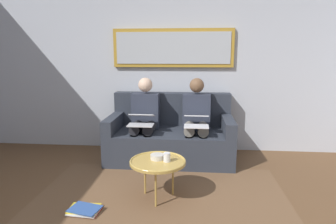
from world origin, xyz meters
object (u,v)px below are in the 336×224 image
Objects in this scene: coffee_table at (158,162)px; laptop_white at (196,120)px; cup at (167,157)px; person_right at (145,117)px; framed_mirror at (173,48)px; laptop_silver at (141,119)px; person_left at (196,118)px; couch at (171,136)px; bowl at (157,157)px; magazine_stack at (84,210)px.

coffee_table is 1.72× the size of laptop_white.
cup is 1.24m from person_right.
framed_mirror reaches higher than cup.
coffee_table is 0.99m from laptop_silver.
framed_mirror reaches higher than person_left.
coffee_table is (0.03, 1.61, -1.16)m from framed_mirror.
laptop_white is at bearing 116.86° from framed_mirror.
coffee_table is at bearing 88.51° from couch.
person_left reaches higher than coffee_table.
laptop_white is at bearing 138.46° from couch.
person_right is at bearing -19.20° from laptop_white.
framed_mirror reaches higher than person_right.
framed_mirror is at bearing -51.95° from person_left.
framed_mirror is 12.52× the size of bowl.
framed_mirror is 1.56× the size of person_right.
cup is (-0.09, 0.01, 0.06)m from coffee_table.
magazine_stack is (0.69, 1.94, -1.53)m from framed_mirror.
laptop_white is at bearing 90.00° from person_left.
coffee_table is 0.82m from magazine_stack.
laptop_white is 1.01× the size of laptop_silver.
laptop_white is at bearing 179.88° from laptop_silver.
cup is 0.12m from bowl.
coffee_table is 1.23m from person_left.
laptop_white is (-0.36, 0.32, 0.31)m from couch.
bowl is (0.01, -0.05, 0.04)m from coffee_table.
framed_mirror is at bearing -87.80° from cup.
coffee_table is at bearing 71.28° from person_left.
bowl is 0.12× the size of person_left.
coffee_table is 4.00× the size of bowl.
couch reaches higher than bowl.
bowl reaches higher than magazine_stack.
laptop_silver is at bearing -105.02° from magazine_stack.
laptop_silver reaches higher than magazine_stack.
laptop_silver is at bearing -65.27° from cup.
framed_mirror is at bearing -109.56° from magazine_stack.
laptop_white is 0.76m from person_right.
couch reaches higher than coffee_table.
cup is at bearing 114.73° from laptop_silver.
laptop_white is (-0.40, -0.85, 0.19)m from bowl.
framed_mirror is at bearing -63.14° from laptop_white.
couch is 0.96× the size of framed_mirror.
laptop_silver reaches higher than laptop_white.
person_right is (0.72, -0.25, -0.02)m from laptop_white.
person_left is (-0.30, -1.16, 0.16)m from cup.
coffee_table is 0.11m from cup.
bowl is at bearing -78.51° from coffee_table.
couch is 1.24m from cup.
person_left is at bearing 180.00° from person_right.
coffee_table is 1.21m from person_right.
couch is at bearing -138.59° from laptop_silver.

